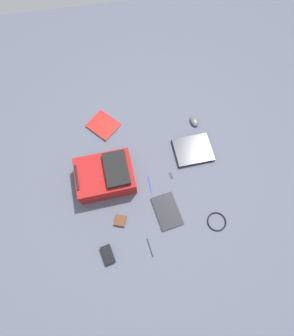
{
  "coord_description": "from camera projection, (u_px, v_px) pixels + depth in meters",
  "views": [
    {
      "loc": [
        -0.16,
        -0.75,
        2.11
      ],
      "look_at": [
        -0.03,
        0.05,
        0.02
      ],
      "focal_mm": 28.81,
      "sensor_mm": 36.0,
      "label": 1
    }
  ],
  "objects": [
    {
      "name": "ground_plane",
      "position": [
        152.0,
        174.0,
        2.25
      ],
      "size": [
        4.13,
        4.13,
        0.0
      ],
      "primitive_type": "plane",
      "color": "#4C5160"
    },
    {
      "name": "backpack",
      "position": [
        106.0,
        176.0,
        2.14
      ],
      "size": [
        0.47,
        0.36,
        0.21
      ],
      "color": "maroon",
      "rests_on": "ground_plane"
    },
    {
      "name": "laptop",
      "position": [
        193.0,
        150.0,
        2.31
      ],
      "size": [
        0.33,
        0.28,
        0.03
      ],
      "color": "#24242C",
      "rests_on": "ground_plane"
    },
    {
      "name": "book_comic",
      "position": [
        167.0,
        211.0,
        2.13
      ],
      "size": [
        0.23,
        0.3,
        0.01
      ],
      "color": "silver",
      "rests_on": "ground_plane"
    },
    {
      "name": "book_red",
      "position": [
        103.0,
        125.0,
        2.4
      ],
      "size": [
        0.32,
        0.32,
        0.02
      ],
      "color": "silver",
      "rests_on": "ground_plane"
    },
    {
      "name": "computer_mouse",
      "position": [
        194.0,
        121.0,
        2.41
      ],
      "size": [
        0.08,
        0.12,
        0.03
      ],
      "primitive_type": "ellipsoid",
      "rotation": [
        0.0,
        0.0,
        0.18
      ],
      "color": "#4C4C51",
      "rests_on": "ground_plane"
    },
    {
      "name": "cable_coil",
      "position": [
        217.0,
        222.0,
        2.1
      ],
      "size": [
        0.15,
        0.15,
        0.01
      ],
      "primitive_type": "torus",
      "color": "black",
      "rests_on": "ground_plane"
    },
    {
      "name": "power_brick",
      "position": [
        108.0,
        255.0,
        2.0
      ],
      "size": [
        0.1,
        0.15,
        0.03
      ],
      "primitive_type": "cube",
      "rotation": [
        0.0,
        0.0,
        0.23
      ],
      "color": "black",
      "rests_on": "ground_plane"
    },
    {
      "name": "pen_black",
      "position": [
        150.0,
        248.0,
        2.03
      ],
      "size": [
        0.03,
        0.14,
        0.01
      ],
      "primitive_type": "cylinder",
      "rotation": [
        1.57,
        0.0,
        0.15
      ],
      "color": "black",
      "rests_on": "ground_plane"
    },
    {
      "name": "pen_blue",
      "position": [
        150.0,
        184.0,
        2.21
      ],
      "size": [
        0.02,
        0.15,
        0.01
      ],
      "primitive_type": "cylinder",
      "rotation": [
        1.57,
        0.0,
        0.06
      ],
      "color": "#1933B2",
      "rests_on": "ground_plane"
    },
    {
      "name": "earbud_pouch",
      "position": [
        120.0,
        221.0,
        2.09
      ],
      "size": [
        0.11,
        0.11,
        0.03
      ],
      "primitive_type": "cube",
      "rotation": [
        0.0,
        0.0,
        -0.34
      ],
      "color": "#59331E",
      "rests_on": "ground_plane"
    },
    {
      "name": "usb_stick",
      "position": [
        171.0,
        175.0,
        2.24
      ],
      "size": [
        0.03,
        0.06,
        0.01
      ],
      "primitive_type": "cube",
      "rotation": [
        0.0,
        0.0,
        0.17
      ],
      "color": "black",
      "rests_on": "ground_plane"
    }
  ]
}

